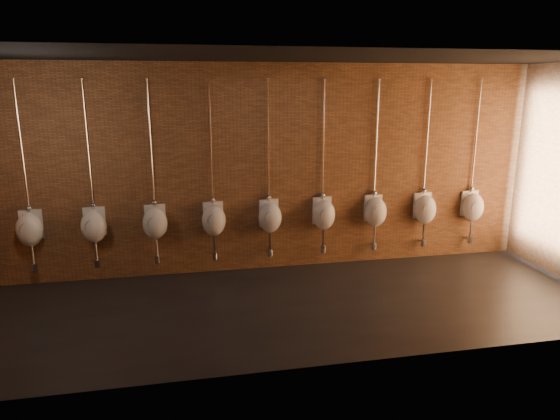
{
  "coord_description": "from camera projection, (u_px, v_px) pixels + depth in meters",
  "views": [
    {
      "loc": [
        -1.37,
        -6.01,
        2.86
      ],
      "look_at": [
        0.0,
        0.9,
        1.1
      ],
      "focal_mm": 32.0,
      "sensor_mm": 36.0,
      "label": 1
    }
  ],
  "objects": [
    {
      "name": "ground",
      "position": [
        293.0,
        306.0,
        6.67
      ],
      "size": [
        8.5,
        8.5,
        0.0
      ],
      "primitive_type": "plane",
      "color": "black",
      "rests_on": "ground"
    },
    {
      "name": "room_shell",
      "position": [
        294.0,
        156.0,
        6.19
      ],
      "size": [
        8.54,
        3.04,
        3.22
      ],
      "color": "black",
      "rests_on": "ground"
    },
    {
      "name": "urinal_0",
      "position": [
        30.0,
        228.0,
        7.1
      ],
      "size": [
        0.39,
        0.35,
        2.72
      ],
      "color": "white",
      "rests_on": "ground"
    },
    {
      "name": "urinal_1",
      "position": [
        94.0,
        225.0,
        7.26
      ],
      "size": [
        0.39,
        0.35,
        2.72
      ],
      "color": "white",
      "rests_on": "ground"
    },
    {
      "name": "urinal_2",
      "position": [
        155.0,
        222.0,
        7.42
      ],
      "size": [
        0.39,
        0.35,
        2.72
      ],
      "color": "white",
      "rests_on": "ground"
    },
    {
      "name": "urinal_3",
      "position": [
        214.0,
        219.0,
        7.59
      ],
      "size": [
        0.39,
        0.35,
        2.72
      ],
      "color": "white",
      "rests_on": "ground"
    },
    {
      "name": "urinal_4",
      "position": [
        270.0,
        216.0,
        7.75
      ],
      "size": [
        0.39,
        0.35,
        2.72
      ],
      "color": "white",
      "rests_on": "ground"
    },
    {
      "name": "urinal_5",
      "position": [
        324.0,
        214.0,
        7.92
      ],
      "size": [
        0.39,
        0.35,
        2.72
      ],
      "color": "white",
      "rests_on": "ground"
    },
    {
      "name": "urinal_6",
      "position": [
        375.0,
        211.0,
        8.08
      ],
      "size": [
        0.39,
        0.35,
        2.72
      ],
      "color": "white",
      "rests_on": "ground"
    },
    {
      "name": "urinal_7",
      "position": [
        425.0,
        208.0,
        8.24
      ],
      "size": [
        0.39,
        0.35,
        2.72
      ],
      "color": "white",
      "rests_on": "ground"
    },
    {
      "name": "urinal_8",
      "position": [
        473.0,
        206.0,
        8.41
      ],
      "size": [
        0.39,
        0.35,
        2.72
      ],
      "color": "white",
      "rests_on": "ground"
    }
  ]
}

